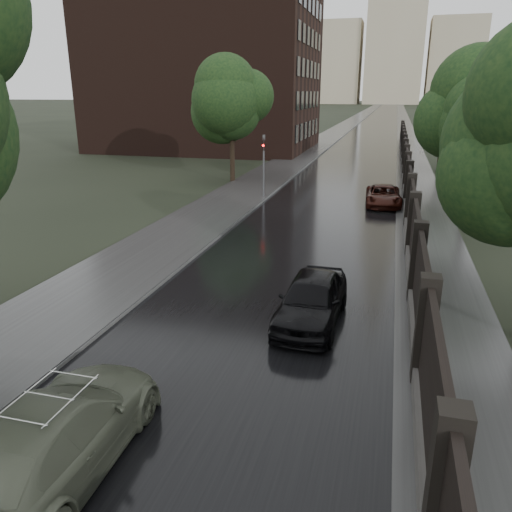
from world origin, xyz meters
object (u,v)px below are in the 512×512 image
object	(u,v)px
tree_right_c	(445,112)
tree_left_far	(232,111)
tree_right_b	(476,125)
car_right_near	(312,299)
traffic_light	(264,161)
car_right_far	(383,196)
volga_sedan	(55,436)

from	to	relation	value
tree_right_c	tree_left_far	bearing A→B (deg)	-147.17
tree_right_b	car_right_near	world-z (taller)	tree_right_b
tree_right_b	traffic_light	xyz separation A→B (m)	(-11.80, 2.99, -2.55)
car_right_far	car_right_near	bearing A→B (deg)	-98.92
traffic_light	tree_right_b	bearing A→B (deg)	-14.24
tree_right_c	tree_right_b	bearing A→B (deg)	-90.00
car_right_near	car_right_far	world-z (taller)	car_right_near
tree_left_far	tree_right_c	xyz separation A→B (m)	(15.50, 10.00, -0.29)
tree_right_c	volga_sedan	size ratio (longest dim) A/B	1.32
traffic_light	volga_sedan	distance (m)	24.91
tree_right_c	traffic_light	bearing A→B (deg)	-128.18
tree_left_far	car_right_far	bearing A→B (deg)	-25.52
tree_left_far	tree_right_c	distance (m)	18.45
tree_right_c	volga_sedan	world-z (taller)	tree_right_c
volga_sedan	tree_left_far	bearing A→B (deg)	-80.75
tree_left_far	car_right_far	xyz separation A→B (m)	(11.23, -5.36, -4.64)
tree_right_b	car_right_far	size ratio (longest dim) A/B	1.61
volga_sedan	car_right_far	xyz separation A→B (m)	(5.03, 24.38, -0.16)
tree_right_b	tree_left_far	bearing A→B (deg)	152.70
volga_sedan	car_right_far	distance (m)	24.89
car_right_near	volga_sedan	bearing A→B (deg)	-113.01
tree_right_c	car_right_far	bearing A→B (deg)	-105.53
tree_right_b	car_right_near	size ratio (longest dim) A/B	1.61
tree_right_b	traffic_light	size ratio (longest dim) A/B	1.75
tree_left_far	car_right_far	size ratio (longest dim) A/B	1.69
traffic_light	volga_sedan	size ratio (longest dim) A/B	0.75
tree_left_far	tree_right_b	distance (m)	17.45
car_right_near	car_right_far	size ratio (longest dim) A/B	1.00
tree_right_b	car_right_far	xyz separation A→B (m)	(-4.27, 2.64, -4.34)
tree_right_c	traffic_light	size ratio (longest dim) A/B	1.75
tree_right_b	tree_right_c	bearing A→B (deg)	90.00
tree_right_c	car_right_far	size ratio (longest dim) A/B	1.61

